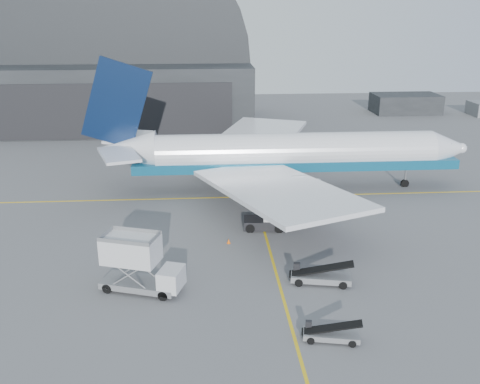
{
  "coord_description": "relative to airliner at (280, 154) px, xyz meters",
  "views": [
    {
      "loc": [
        -6.08,
        -41.31,
        22.13
      ],
      "look_at": [
        -2.55,
        9.03,
        4.5
      ],
      "focal_mm": 40.0,
      "sensor_mm": 36.0,
      "label": 1
    }
  ],
  "objects": [
    {
      "name": "belt_loader_b",
      "position": [
        -0.93,
        -32.46,
        -4.22
      ],
      "size": [
        4.24,
        2.08,
        1.58
      ],
      "rotation": [
        0.0,
        0.0,
        -0.19
      ],
      "color": "slate",
      "rests_on": "ground"
    },
    {
      "name": "catering_truck",
      "position": [
        -14.97,
        -24.46,
        -2.37
      ],
      "size": [
        7.17,
        4.44,
        4.63
      ],
      "rotation": [
        0.0,
        0.0,
        -0.31
      ],
      "color": "slate",
      "rests_on": "ground"
    },
    {
      "name": "airliner",
      "position": [
        0.0,
        0.0,
        0.0
      ],
      "size": [
        47.99,
        46.54,
        16.84
      ],
      "color": "white",
      "rests_on": "ground"
    },
    {
      "name": "belt_loader_a",
      "position": [
        0.05,
        -24.33,
        -4.09
      ],
      "size": [
        5.44,
        2.67,
        2.03
      ],
      "rotation": [
        0.0,
        0.0,
        -0.19
      ],
      "color": "slate",
      "rests_on": "ground"
    },
    {
      "name": "taxi_lines",
      "position": [
        -3.4,
        -9.85,
        -4.7
      ],
      "size": [
        80.0,
        42.12,
        0.02
      ],
      "color": "gold",
      "rests_on": "ground"
    },
    {
      "name": "traffic_cone",
      "position": [
        -7.23,
        -15.87,
        -4.48
      ],
      "size": [
        0.33,
        0.33,
        0.48
      ],
      "color": "#FF6008",
      "rests_on": "ground"
    },
    {
      "name": "distant_bldg_a",
      "position": [
        34.6,
        49.48,
        -4.71
      ],
      "size": [
        14.0,
        8.0,
        4.0
      ],
      "primitive_type": "cube",
      "color": "black",
      "rests_on": "ground"
    },
    {
      "name": "ground",
      "position": [
        -3.4,
        -22.52,
        -4.71
      ],
      "size": [
        200.0,
        200.0,
        0.0
      ],
      "primitive_type": "plane",
      "color": "#565659",
      "rests_on": "ground"
    },
    {
      "name": "hangar",
      "position": [
        -25.4,
        42.43,
        4.83
      ],
      "size": [
        50.0,
        28.3,
        28.0
      ],
      "color": "black",
      "rests_on": "ground"
    },
    {
      "name": "pushback_tug",
      "position": [
        -3.18,
        -12.36,
        -3.97
      ],
      "size": [
        4.45,
        2.83,
        1.97
      ],
      "rotation": [
        0.0,
        0.0,
        -0.08
      ],
      "color": "black",
      "rests_on": "ground"
    }
  ]
}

